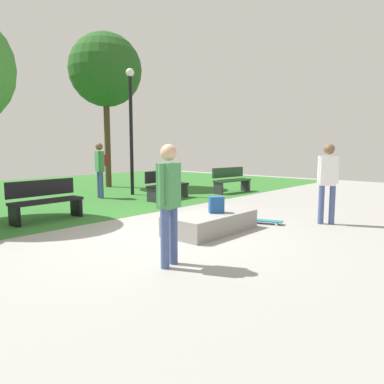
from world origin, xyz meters
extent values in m
plane|color=gray|center=(0.00, 0.00, 0.00)|extent=(28.00, 28.00, 0.00)
cube|color=gray|center=(0.93, -0.57, 0.18)|extent=(1.91, 0.93, 0.37)
cube|color=#1E4C8C|center=(1.03, -0.63, 0.53)|extent=(0.34, 0.33, 0.32)
cylinder|color=#3F5184|center=(3.07, -1.91, 0.42)|extent=(0.12, 0.12, 0.84)
cylinder|color=#3F5184|center=(3.17, -2.10, 0.42)|extent=(0.12, 0.12, 0.84)
cube|color=white|center=(3.12, -2.00, 1.15)|extent=(0.33, 0.38, 0.63)
cylinder|color=white|center=(3.04, -1.85, 1.18)|extent=(0.09, 0.09, 0.58)
cylinder|color=white|center=(3.20, -2.15, 1.18)|extent=(0.09, 0.09, 0.58)
sphere|color=brown|center=(3.12, -2.00, 1.61)|extent=(0.23, 0.23, 0.23)
cylinder|color=#3F5184|center=(-1.17, -1.44, 0.41)|extent=(0.12, 0.12, 0.82)
cylinder|color=#3F5184|center=(-0.96, -1.39, 0.41)|extent=(0.12, 0.12, 0.82)
cube|color=#3F8C4C|center=(-1.07, -1.42, 1.13)|extent=(0.36, 0.26, 0.61)
cylinder|color=#3F8C4C|center=(-1.23, -1.46, 1.15)|extent=(0.09, 0.09, 0.57)
cylinder|color=#3F8C4C|center=(-0.90, -1.38, 1.15)|extent=(0.09, 0.09, 0.57)
sphere|color=tan|center=(-1.07, -1.42, 1.57)|extent=(0.22, 0.22, 0.22)
cube|color=teal|center=(2.27, -0.98, 0.07)|extent=(0.44, 0.82, 0.02)
cylinder|color=silver|center=(2.43, -1.22, 0.03)|extent=(0.05, 0.06, 0.06)
cylinder|color=silver|center=(2.28, -1.27, 0.03)|extent=(0.05, 0.06, 0.06)
cylinder|color=silver|center=(2.26, -0.69, 0.03)|extent=(0.05, 0.06, 0.06)
cylinder|color=silver|center=(2.10, -0.74, 0.03)|extent=(0.05, 0.06, 0.06)
cube|color=black|center=(-0.67, 2.82, 0.45)|extent=(1.62, 0.50, 0.06)
cube|color=black|center=(-0.68, 3.04, 0.73)|extent=(1.60, 0.12, 0.36)
cube|color=black|center=(0.06, 2.85, 0.23)|extent=(0.09, 0.40, 0.45)
cube|color=black|center=(-1.41, 2.79, 0.23)|extent=(0.09, 0.40, 0.45)
cube|color=#1E4223|center=(6.23, 2.62, 0.45)|extent=(1.64, 0.63, 0.06)
cube|color=#1E4223|center=(6.26, 2.84, 0.73)|extent=(1.60, 0.25, 0.36)
cube|color=#2D2D33|center=(6.96, 2.53, 0.23)|extent=(0.13, 0.40, 0.45)
cube|color=#2D2D33|center=(5.50, 2.71, 0.23)|extent=(0.13, 0.40, 0.45)
cube|color=black|center=(3.49, 3.15, 0.45)|extent=(1.63, 0.57, 0.06)
cube|color=black|center=(3.47, 3.37, 0.73)|extent=(1.60, 0.19, 0.36)
cube|color=#2D2D33|center=(4.22, 3.21, 0.23)|extent=(0.11, 0.40, 0.45)
cube|color=#2D2D33|center=(2.75, 3.10, 0.23)|extent=(0.11, 0.40, 0.45)
cylinder|color=#4C3823|center=(4.41, 7.60, 1.93)|extent=(0.25, 0.25, 3.85)
sphere|color=#23561E|center=(4.41, 7.60, 4.72)|extent=(2.89, 2.89, 2.89)
cylinder|color=black|center=(3.47, 4.91, 2.00)|extent=(0.12, 0.12, 4.00)
sphere|color=silver|center=(3.47, 4.91, 4.12)|extent=(0.28, 0.28, 0.28)
cylinder|color=#3F5184|center=(2.21, 4.90, 0.43)|extent=(0.12, 0.12, 0.87)
cylinder|color=#3F5184|center=(2.26, 5.12, 0.43)|extent=(0.12, 0.12, 0.87)
cube|color=#3F8C4C|center=(2.23, 5.01, 1.19)|extent=(0.27, 0.36, 0.65)
cylinder|color=#3F8C4C|center=(2.19, 4.85, 1.22)|extent=(0.09, 0.09, 0.60)
cylinder|color=#3F8C4C|center=(2.27, 5.18, 1.22)|extent=(0.09, 0.09, 0.60)
sphere|color=brown|center=(2.23, 5.01, 1.67)|extent=(0.24, 0.24, 0.24)
cube|color=maroon|center=(2.39, 4.97, 1.23)|extent=(0.22, 0.29, 0.36)
camera|label=1|loc=(-4.52, -4.87, 1.65)|focal=33.76mm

